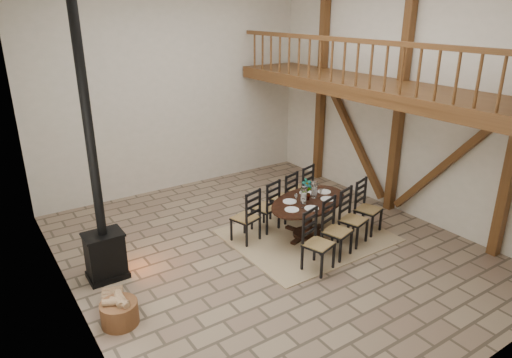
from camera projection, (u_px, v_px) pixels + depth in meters
ground at (269, 248)px, 8.75m from camera, size 8.00×8.00×0.00m
room_shell at (324, 85)px, 8.30m from camera, size 7.02×8.02×5.01m
rug at (307, 236)px, 9.22m from camera, size 3.00×2.50×0.02m
dining_table at (308, 218)px, 9.08m from camera, size 2.84×2.69×1.22m
wood_stove at (100, 217)px, 7.42m from camera, size 0.65×0.50×5.00m
log_basket at (119, 312)px, 6.60m from camera, size 0.54×0.54×0.45m
log_stack at (113, 299)px, 7.06m from camera, size 0.43×0.51×0.22m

